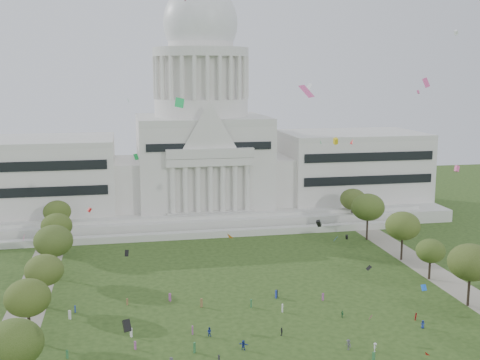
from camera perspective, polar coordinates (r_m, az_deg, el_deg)
name	(u,v)px	position (r m, az deg, el deg)	size (l,w,h in m)	color
capitol	(202,151)	(209.52, -3.63, 2.77)	(160.00, 64.50, 91.30)	beige
path_left	(24,316)	(133.54, -19.78, -12.02)	(8.00, 160.00, 0.04)	gray
path_right	(453,284)	(151.73, 19.50, -9.32)	(8.00, 160.00, 0.04)	gray
row_tree_l_1	(14,343)	(99.51, -20.64, -14.30)	(8.86, 8.86, 12.59)	black
row_tree_l_2	(28,298)	(118.37, -19.50, -10.49)	(8.42, 8.42, 11.97)	black
row_tree_r_2	(471,262)	(136.72, 21.03, -7.30)	(9.55, 9.55, 13.58)	black
row_tree_l_3	(44,270)	(133.88, -18.07, -8.14)	(8.12, 8.12, 11.55)	black
row_tree_r_3	(431,251)	(151.56, 17.62, -6.43)	(7.01, 7.01, 9.98)	black
row_tree_l_4	(53,241)	(151.15, -17.28, -5.54)	(9.29, 9.29, 13.21)	black
row_tree_r_4	(403,226)	(164.42, 15.18, -4.22)	(9.19, 9.19, 13.06)	black
row_tree_l_5	(57,226)	(169.40, -17.00, -4.19)	(8.33, 8.33, 11.85)	black
row_tree_r_5	(368,207)	(181.53, 12.03, -2.54)	(9.82, 9.82, 13.96)	black
row_tree_l_6	(57,212)	(187.16, -16.95, -2.90)	(8.19, 8.19, 11.64)	black
row_tree_r_6	(353,199)	(198.94, 10.66, -1.80)	(8.42, 8.42, 11.97)	black
person_0	(423,324)	(125.34, 16.94, -12.95)	(0.79, 0.52, 1.63)	navy
person_2	(416,317)	(128.64, 16.36, -12.32)	(0.77, 0.48, 1.59)	#B21E1E
person_3	(348,345)	(113.35, 10.23, -15.11)	(1.27, 0.66, 1.97)	#4C4C51
person_4	(282,331)	(117.45, 3.97, -14.14)	(0.94, 0.51, 1.60)	#26262B
person_5	(243,345)	(111.68, 0.32, -15.37)	(1.73, 0.68, 1.87)	navy
person_8	(209,332)	(117.01, -2.93, -14.17)	(0.87, 0.54, 1.79)	navy
person_9	(375,347)	(113.64, 12.69, -15.21)	(1.09, 0.56, 1.69)	silver
person_10	(342,314)	(126.67, 9.68, -12.42)	(0.87, 0.48, 1.49)	#33723F
distant_crowd	(196,330)	(117.75, -4.16, -14.03)	(54.48, 39.90, 1.94)	olive
kite_swarm	(288,189)	(109.93, 4.53, -0.87)	(84.83, 99.30, 63.21)	#E54C8C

